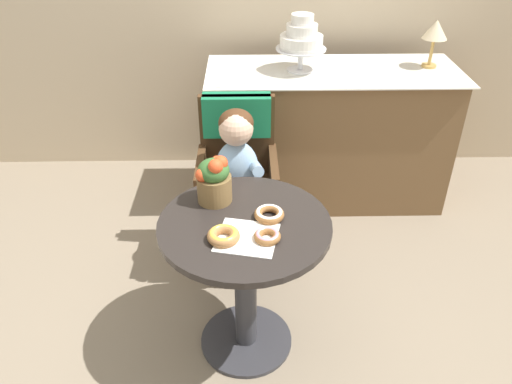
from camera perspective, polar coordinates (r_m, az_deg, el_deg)
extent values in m
plane|color=gray|center=(2.55, -1.10, -16.59)|extent=(8.00, 8.00, 0.00)
cylinder|color=#282321|center=(2.06, -1.31, -3.81)|extent=(0.72, 0.72, 0.03)
cylinder|color=#333338|center=(2.29, -1.19, -11.01)|extent=(0.10, 0.10, 0.69)
cylinder|color=#333338|center=(2.54, -1.10, -16.44)|extent=(0.44, 0.44, 0.02)
cube|color=#472D19|center=(2.68, -2.10, -0.19)|extent=(0.42, 0.42, 0.04)
cube|color=#472D19|center=(2.72, -2.16, 6.47)|extent=(0.40, 0.04, 0.46)
cube|color=#472D19|center=(2.63, -6.29, 1.81)|extent=(0.04, 0.38, 0.18)
cube|color=#472D19|center=(2.62, 2.01, 1.91)|extent=(0.04, 0.38, 0.18)
cube|color=#197247|center=(2.67, -2.22, 8.77)|extent=(0.36, 0.11, 0.22)
cylinder|color=#472D19|center=(2.69, -5.89, -6.74)|extent=(0.03, 0.03, 0.45)
cylinder|color=#472D19|center=(2.68, 1.84, -6.67)|extent=(0.03, 0.03, 0.45)
cylinder|color=#472D19|center=(2.98, -5.43, -2.29)|extent=(0.03, 0.03, 0.45)
cylinder|color=#472D19|center=(2.97, 1.51, -2.22)|extent=(0.03, 0.03, 0.45)
ellipsoid|color=#8CADCC|center=(2.57, -2.18, 2.77)|extent=(0.22, 0.16, 0.30)
sphere|color=#E0B293|center=(2.46, -2.29, 7.22)|extent=(0.17, 0.17, 0.17)
ellipsoid|color=#4C2D19|center=(2.46, -2.30, 7.88)|extent=(0.17, 0.17, 0.14)
cylinder|color=#8CADCC|center=(2.47, -4.43, 2.71)|extent=(0.08, 0.23, 0.13)
sphere|color=#E0B293|center=(2.45, -4.22, 0.39)|extent=(0.06, 0.06, 0.06)
cylinder|color=#8CADCC|center=(2.47, -0.02, 2.77)|extent=(0.08, 0.23, 0.13)
sphere|color=#E0B293|center=(2.44, -0.21, 0.43)|extent=(0.06, 0.06, 0.06)
cylinder|color=#3F4760|center=(2.56, -3.38, -0.27)|extent=(0.09, 0.22, 0.09)
cylinder|color=#3F4760|center=(2.57, -3.32, -4.78)|extent=(0.08, 0.08, 0.26)
cylinder|color=#3F4760|center=(2.56, -0.92, -0.24)|extent=(0.09, 0.22, 0.09)
cylinder|color=#3F4760|center=(2.57, -0.87, -4.76)|extent=(0.08, 0.08, 0.26)
cube|color=white|center=(1.97, -1.03, -5.21)|extent=(0.27, 0.26, 0.00)
torus|color=#936033|center=(1.95, 1.30, -5.08)|extent=(0.11, 0.11, 0.03)
torus|color=pink|center=(1.95, 1.30, -4.88)|extent=(0.09, 0.09, 0.02)
torus|color=#AD7542|center=(1.95, -3.73, -5.02)|extent=(0.13, 0.13, 0.04)
torus|color=gold|center=(1.94, -3.74, -4.76)|extent=(0.11, 0.11, 0.02)
torus|color=#936033|center=(2.07, 1.52, -2.57)|extent=(0.13, 0.13, 0.03)
torus|color=white|center=(2.06, 1.52, -2.36)|extent=(0.11, 0.11, 0.02)
cylinder|color=brown|center=(2.16, -4.75, 0.40)|extent=(0.15, 0.15, 0.12)
ellipsoid|color=#38662D|center=(2.11, -4.87, 2.46)|extent=(0.14, 0.14, 0.10)
sphere|color=#E54C23|center=(2.09, -4.07, 3.34)|extent=(0.06, 0.06, 0.06)
sphere|color=#E54C23|center=(2.14, -4.49, 3.52)|extent=(0.05, 0.05, 0.05)
sphere|color=#E54C23|center=(2.13, -5.81, 2.78)|extent=(0.05, 0.05, 0.05)
sphere|color=#E54C23|center=(2.10, -6.15, 1.94)|extent=(0.06, 0.06, 0.06)
sphere|color=#E54C23|center=(2.06, -4.64, 2.90)|extent=(0.06, 0.06, 0.06)
cube|color=brown|center=(3.35, 8.24, 6.28)|extent=(1.50, 0.56, 0.90)
cube|color=white|center=(3.17, 8.88, 13.48)|extent=(1.56, 0.62, 0.01)
cylinder|color=silver|center=(3.14, 5.04, 13.72)|extent=(0.16, 0.16, 0.01)
cylinder|color=silver|center=(3.12, 5.10, 14.84)|extent=(0.03, 0.03, 0.12)
cylinder|color=silver|center=(3.10, 5.16, 15.96)|extent=(0.30, 0.30, 0.01)
cylinder|color=white|center=(3.09, 5.20, 16.70)|extent=(0.26, 0.25, 0.08)
cylinder|color=white|center=(3.10, 5.17, 16.23)|extent=(0.26, 0.26, 0.01)
cylinder|color=white|center=(3.07, 5.26, 17.95)|extent=(0.18, 0.18, 0.07)
cylinder|color=white|center=(3.08, 5.24, 17.54)|extent=(0.19, 0.19, 0.01)
cylinder|color=white|center=(3.06, 5.33, 19.05)|extent=(0.13, 0.13, 0.06)
cylinder|color=white|center=(3.06, 5.31, 18.70)|extent=(0.13, 0.13, 0.01)
cylinder|color=#B28C47|center=(3.37, 19.10, 13.45)|extent=(0.09, 0.09, 0.01)
cylinder|color=#B28C47|center=(3.34, 19.38, 14.86)|extent=(0.02, 0.02, 0.16)
cone|color=beige|center=(3.31, 19.82, 17.06)|extent=(0.15, 0.15, 0.11)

